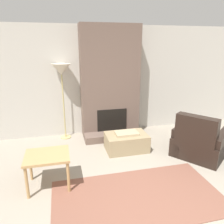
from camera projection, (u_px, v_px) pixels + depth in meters
The scene contains 7 objects.
wall_back at pixel (108, 81), 5.38m from camera, with size 7.67×0.06×2.60m, color #BCB7AD.
fireplace at pixel (110, 85), 5.16m from camera, with size 1.37×0.76×2.60m.
ottoman at pixel (126, 142), 4.62m from camera, with size 0.87×0.57×0.41m.
armchair at pixel (199, 143), 4.37m from camera, with size 1.34×1.32×0.91m.
side_table at pixel (47, 159), 3.35m from camera, with size 0.67×0.55×0.55m.
floor_lamp_left at pixel (61, 72), 4.83m from camera, with size 0.43×0.43×1.75m.
area_rug at pixel (138, 197), 3.22m from camera, with size 2.49×1.34×0.01m, color brown.
Camera 1 is at (-1.16, -1.84, 2.16)m, focal length 35.00 mm.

